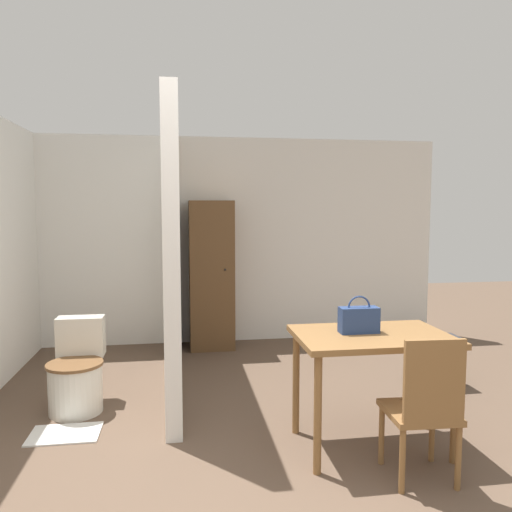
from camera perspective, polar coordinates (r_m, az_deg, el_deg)
The scene contains 9 objects.
wall_back at distance 6.18m, azimuth -3.64°, elevation 1.79°, with size 5.36×0.12×2.50m.
partition_wall at distance 4.76m, azimuth -9.37°, elevation 0.66°, with size 0.12×2.67×2.50m.
dining_table at distance 3.53m, azimuth 13.07°, elevation -10.25°, with size 1.03×0.70×0.80m.
wooden_chair at distance 3.24m, azimuth 18.73°, elevation -15.89°, with size 0.42×0.42×0.91m.
toilet at distance 4.43m, azimuth -19.79°, elevation -12.61°, with size 0.44×0.59×0.72m.
handbag at distance 3.49m, azimuth 11.67°, elevation -7.10°, with size 0.27×0.11×0.25m.
wooden_cabinet at distance 5.89m, azimuth -5.12°, elevation -2.14°, with size 0.51×0.49×1.73m.
bath_mat at distance 4.10m, azimuth -21.00°, elevation -18.44°, with size 0.50×0.34×0.01m.
space_heater at distance 5.03m, azimuth 20.56°, elevation -11.16°, with size 0.27×0.23×0.47m.
Camera 1 is at (-0.54, -2.24, 1.64)m, focal length 35.00 mm.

